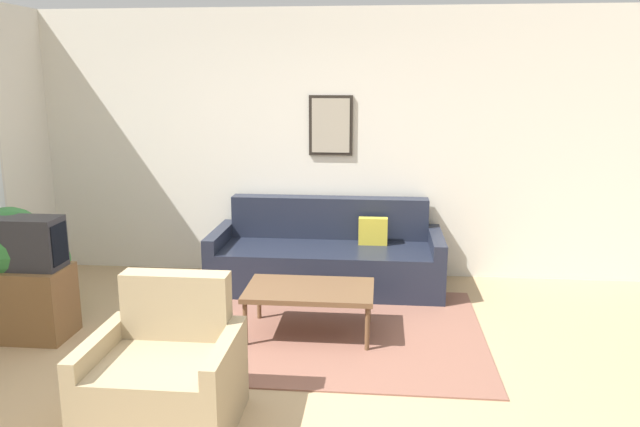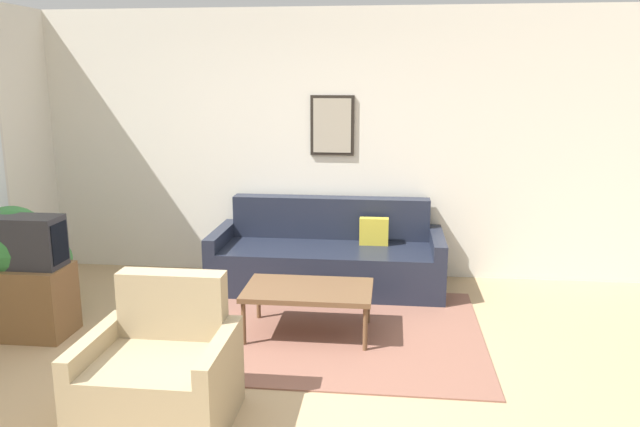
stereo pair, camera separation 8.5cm
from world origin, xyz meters
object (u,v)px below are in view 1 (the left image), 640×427
at_px(couch, 327,258).
at_px(tv, 18,243).
at_px(coffee_table, 310,292).
at_px(potted_plant_tall, 13,252).
at_px(armchair, 165,379).

relative_size(couch, tv, 3.26).
relative_size(couch, coffee_table, 2.20).
xyz_separation_m(couch, tv, (-2.28, -1.46, 0.49)).
bearing_deg(potted_plant_tall, armchair, -37.02).
distance_m(coffee_table, tv, 2.29).
xyz_separation_m(tv, armchair, (1.55, -1.14, -0.48)).
distance_m(coffee_table, potted_plant_tall, 2.39).
distance_m(coffee_table, armchair, 1.57).
bearing_deg(armchair, coffee_table, 71.30).
distance_m(couch, tv, 2.75).
relative_size(coffee_table, potted_plant_tall, 1.03).
bearing_deg(coffee_table, couch, 88.29).
bearing_deg(potted_plant_tall, couch, 29.08).
xyz_separation_m(coffee_table, armchair, (-0.69, -1.40, -0.07)).
height_order(armchair, potted_plant_tall, potted_plant_tall).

